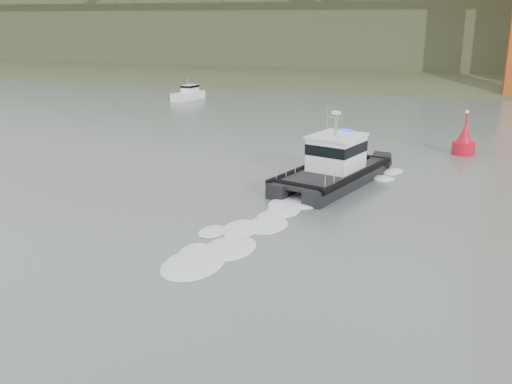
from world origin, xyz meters
TOP-DOWN VIEW (x-y plane):
  - ground at (0.00, 0.00)m, footprint 400.00×400.00m
  - headlands at (0.00, 125.50)m, footprint 500.00×105.36m
  - patrol_boat at (1.68, 17.54)m, footprint 7.16×12.34m
  - motorboat at (-29.06, 56.30)m, footprint 3.16×6.55m
  - nav_buoy at (10.84, 31.12)m, footprint 2.06×2.06m

SIDE VIEW (x-z plane):
  - ground at x=0.00m, z-range 0.00..0.00m
  - motorboat at x=-29.06m, z-range -0.86..2.59m
  - nav_buoy at x=10.84m, z-range -1.02..3.28m
  - patrol_boat at x=1.68m, z-range -1.41..4.24m
  - headlands at x=0.00m, z-range -6.52..20.61m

